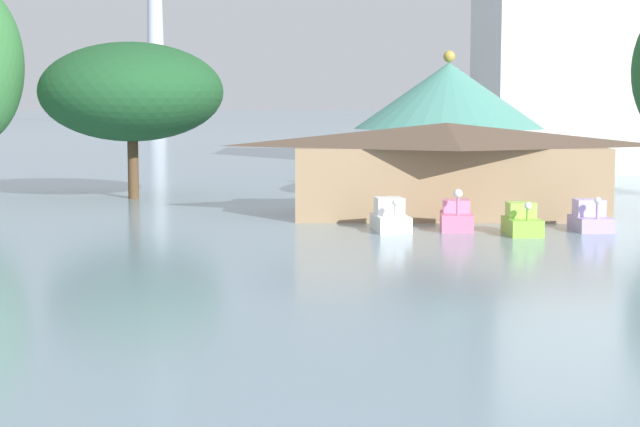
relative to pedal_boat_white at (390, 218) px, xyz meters
name	(u,v)px	position (x,y,z in m)	size (l,w,h in m)	color
pedal_boat_white	(390,218)	(0.00, 0.00, 0.00)	(1.73, 2.87, 1.51)	white
pedal_boat_pink	(456,218)	(2.96, 0.31, -0.02)	(1.57, 2.62, 1.90)	pink
pedal_boat_lime	(522,222)	(5.54, -1.33, -0.02)	(1.44, 2.36, 1.49)	#8CCC3F
pedal_boat_lavender	(590,218)	(8.83, 0.13, -0.03)	(1.55, 2.34, 1.57)	#B299D8
boathouse	(446,167)	(3.18, 6.30, 1.85)	(16.10, 8.06, 4.64)	#9E7F5B
green_roof_pavilion	(448,122)	(4.43, 15.97, 3.97)	(11.23, 11.23, 8.72)	brown
shoreline_tree_mid	(132,92)	(-14.24, 15.10, 5.70)	(10.74, 10.74, 9.18)	brown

